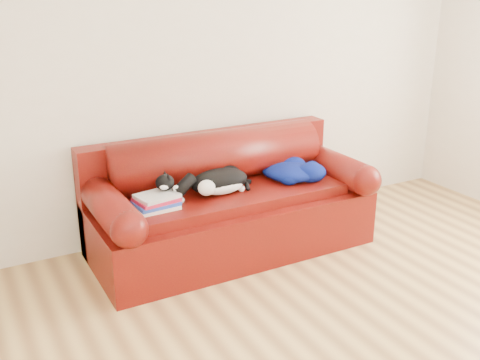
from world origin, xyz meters
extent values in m
plane|color=brown|center=(0.00, 0.00, 0.00)|extent=(4.50, 4.50, 0.00)
cube|color=beige|center=(0.00, 2.00, 1.30)|extent=(4.50, 0.02, 2.60)
cube|color=#420208|center=(-0.30, 1.50, 0.21)|extent=(2.10, 0.90, 0.42)
cube|color=#420208|center=(-0.30, 1.45, 0.45)|extent=(1.66, 0.62, 0.10)
cylinder|color=black|center=(-1.23, 1.17, 0.03)|extent=(0.06, 0.06, 0.05)
cylinder|color=black|center=(0.63, 1.17, 0.03)|extent=(0.06, 0.06, 0.05)
cylinder|color=black|center=(-1.23, 1.83, 0.03)|extent=(0.06, 0.06, 0.05)
cylinder|color=black|center=(0.63, 1.83, 0.03)|extent=(0.06, 0.06, 0.05)
cube|color=#420208|center=(-0.30, 1.86, 0.42)|extent=(2.10, 0.18, 0.85)
cylinder|color=#420208|center=(-0.30, 1.75, 0.68)|extent=(1.70, 0.40, 0.40)
cylinder|color=#420208|center=(-1.23, 1.50, 0.54)|extent=(0.24, 0.88, 0.24)
sphere|color=#420208|center=(-1.23, 1.06, 0.54)|extent=(0.24, 0.24, 0.24)
cylinder|color=#420208|center=(0.63, 1.50, 0.54)|extent=(0.24, 0.88, 0.24)
sphere|color=#420208|center=(0.63, 1.06, 0.54)|extent=(0.24, 0.24, 0.24)
cube|color=silver|center=(-0.92, 1.39, 0.51)|extent=(0.30, 0.24, 0.02)
cube|color=white|center=(-0.92, 1.39, 0.51)|extent=(0.29, 0.22, 0.02)
cube|color=#1E3FA7|center=(-0.92, 1.39, 0.54)|extent=(0.30, 0.24, 0.02)
cube|color=white|center=(-0.92, 1.39, 0.54)|extent=(0.29, 0.23, 0.02)
cube|color=#B21433|center=(-0.92, 1.39, 0.56)|extent=(0.30, 0.25, 0.02)
cube|color=white|center=(-0.92, 1.39, 0.56)|extent=(0.29, 0.24, 0.02)
cube|color=#B9BCC0|center=(-0.92, 1.39, 0.59)|extent=(0.30, 0.25, 0.02)
cube|color=white|center=(-0.92, 1.39, 0.59)|extent=(0.29, 0.24, 0.02)
ellipsoid|color=black|center=(-0.41, 1.45, 0.59)|extent=(0.50, 0.40, 0.18)
ellipsoid|color=silver|center=(-0.41, 1.39, 0.56)|extent=(0.34, 0.25, 0.12)
ellipsoid|color=silver|center=(-0.56, 1.35, 0.60)|extent=(0.16, 0.15, 0.11)
ellipsoid|color=black|center=(-0.29, 1.51, 0.58)|extent=(0.24, 0.24, 0.16)
ellipsoid|color=black|center=(-0.68, 1.33, 0.65)|extent=(0.17, 0.16, 0.11)
ellipsoid|color=silver|center=(-0.70, 1.30, 0.64)|extent=(0.08, 0.07, 0.05)
sphere|color=#BF7272|center=(-0.71, 1.29, 0.64)|extent=(0.02, 0.02, 0.02)
cone|color=black|center=(-0.66, 1.31, 0.70)|extent=(0.06, 0.06, 0.06)
cone|color=black|center=(-0.68, 1.37, 0.70)|extent=(0.06, 0.06, 0.06)
cylinder|color=black|center=(-0.19, 1.52, 0.53)|extent=(0.14, 0.13, 0.04)
sphere|color=silver|center=(-0.59, 1.32, 0.52)|extent=(0.04, 0.04, 0.04)
sphere|color=silver|center=(-0.26, 1.40, 0.52)|extent=(0.04, 0.04, 0.04)
ellipsoid|color=#06024F|center=(0.22, 1.45, 0.57)|extent=(0.50, 0.48, 0.13)
ellipsoid|color=#06024F|center=(0.33, 1.35, 0.58)|extent=(0.31, 0.29, 0.15)
ellipsoid|color=#06024F|center=(0.15, 1.55, 0.55)|extent=(0.33, 0.35, 0.10)
ellipsoid|color=#06024F|center=(0.30, 1.54, 0.58)|extent=(0.25, 0.23, 0.15)
ellipsoid|color=#06024F|center=(0.14, 1.37, 0.55)|extent=(0.21, 0.21, 0.10)
ellipsoid|color=silver|center=(0.25, 1.36, 0.58)|extent=(0.19, 0.12, 0.04)
camera|label=1|loc=(-2.12, -2.00, 1.97)|focal=42.00mm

